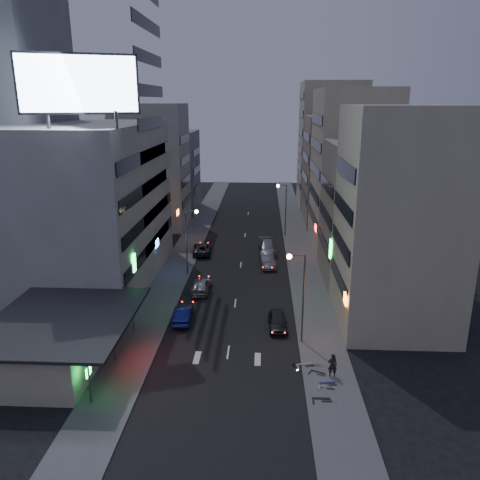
# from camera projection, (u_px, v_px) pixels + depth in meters

# --- Properties ---
(ground) EXTENTS (180.00, 180.00, 0.00)m
(ground) POSITION_uv_depth(u_px,v_px,m) (224.00, 379.00, 35.54)
(ground) COLOR black
(ground) RESTS_ON ground
(sidewalk_left) EXTENTS (4.00, 120.00, 0.12)m
(sidewalk_left) POSITION_uv_depth(u_px,v_px,m) (184.00, 254.00, 64.63)
(sidewalk_left) COLOR #4C4C4F
(sidewalk_left) RESTS_ON ground
(sidewalk_right) EXTENTS (4.00, 120.00, 0.12)m
(sidewalk_right) POSITION_uv_depth(u_px,v_px,m) (301.00, 256.00, 63.86)
(sidewalk_right) COLOR #4C4C4F
(sidewalk_right) RESTS_ON ground
(food_court) EXTENTS (11.00, 13.00, 3.88)m
(food_court) POSITION_uv_depth(u_px,v_px,m) (54.00, 339.00, 37.56)
(food_court) COLOR #C0B596
(food_court) RESTS_ON ground
(white_building) EXTENTS (14.00, 24.00, 18.00)m
(white_building) POSITION_uv_depth(u_px,v_px,m) (89.00, 205.00, 52.94)
(white_building) COLOR #ACACA8
(white_building) RESTS_ON ground
(grey_tower) EXTENTS (10.00, 14.00, 34.00)m
(grey_tower) POSITION_uv_depth(u_px,v_px,m) (15.00, 131.00, 53.97)
(grey_tower) COLOR gray
(grey_tower) RESTS_ON ground
(shophouse_near) EXTENTS (10.00, 11.00, 20.00)m
(shophouse_near) POSITION_uv_depth(u_px,v_px,m) (399.00, 221.00, 42.03)
(shophouse_near) COLOR #C0B596
(shophouse_near) RESTS_ON ground
(shophouse_mid) EXTENTS (11.00, 12.00, 16.00)m
(shophouse_mid) POSITION_uv_depth(u_px,v_px,m) (374.00, 213.00, 53.58)
(shophouse_mid) COLOR gray
(shophouse_mid) RESTS_ON ground
(shophouse_far) EXTENTS (10.00, 14.00, 22.00)m
(shophouse_far) POSITION_uv_depth(u_px,v_px,m) (351.00, 171.00, 65.20)
(shophouse_far) COLOR #C0B596
(shophouse_far) RESTS_ON ground
(far_left_a) EXTENTS (11.00, 10.00, 20.00)m
(far_left_a) POSITION_uv_depth(u_px,v_px,m) (152.00, 167.00, 76.52)
(far_left_a) COLOR #ACACA8
(far_left_a) RESTS_ON ground
(far_left_b) EXTENTS (12.00, 10.00, 15.00)m
(far_left_b) POSITION_uv_depth(u_px,v_px,m) (166.00, 171.00, 89.70)
(far_left_b) COLOR gray
(far_left_b) RESTS_ON ground
(far_right_a) EXTENTS (11.00, 12.00, 18.00)m
(far_right_a) POSITION_uv_depth(u_px,v_px,m) (338.00, 170.00, 80.11)
(far_right_a) COLOR gray
(far_right_a) RESTS_ON ground
(far_right_b) EXTENTS (12.00, 12.00, 24.00)m
(far_right_b) POSITION_uv_depth(u_px,v_px,m) (331.00, 145.00, 92.63)
(far_right_b) COLOR #C0B596
(far_right_b) RESTS_ON ground
(billboard) EXTENTS (9.52, 3.75, 6.20)m
(billboard) POSITION_uv_depth(u_px,v_px,m) (79.00, 84.00, 39.55)
(billboard) COLOR #595B60
(billboard) RESTS_ON white_building
(street_lamp_right_near) EXTENTS (1.60, 0.44, 8.02)m
(street_lamp_right_near) POSITION_uv_depth(u_px,v_px,m) (299.00, 285.00, 39.47)
(street_lamp_right_near) COLOR #595B60
(street_lamp_right_near) RESTS_ON sidewalk_right
(street_lamp_left) EXTENTS (1.60, 0.44, 8.02)m
(street_lamp_left) POSITION_uv_depth(u_px,v_px,m) (189.00, 233.00, 55.36)
(street_lamp_left) COLOR #595B60
(street_lamp_left) RESTS_ON sidewalk_left
(street_lamp_right_far) EXTENTS (1.60, 0.44, 8.02)m
(street_lamp_right_far) POSITION_uv_depth(u_px,v_px,m) (283.00, 202.00, 72.03)
(street_lamp_right_far) COLOR #595B60
(street_lamp_right_far) RESTS_ON sidewalk_right
(parked_car_right_near) EXTENTS (1.86, 4.24, 1.42)m
(parked_car_right_near) POSITION_uv_depth(u_px,v_px,m) (278.00, 321.00, 43.36)
(parked_car_right_near) COLOR #26282C
(parked_car_right_near) RESTS_ON ground
(parked_car_right_mid) EXTENTS (2.26, 4.94, 1.57)m
(parked_car_right_mid) POSITION_uv_depth(u_px,v_px,m) (267.00, 261.00, 59.65)
(parked_car_right_mid) COLOR gray
(parked_car_right_mid) RESTS_ON ground
(parked_car_left) EXTENTS (2.87, 5.39, 1.44)m
(parked_car_left) POSITION_uv_depth(u_px,v_px,m) (202.00, 249.00, 64.66)
(parked_car_left) COLOR #29292E
(parked_car_left) RESTS_ON ground
(parked_car_right_far) EXTENTS (2.76, 5.72, 1.61)m
(parked_car_right_far) POSITION_uv_depth(u_px,v_px,m) (268.00, 247.00, 65.15)
(parked_car_right_far) COLOR gray
(parked_car_right_far) RESTS_ON ground
(road_car_blue) EXTENTS (1.71, 4.54, 1.48)m
(road_car_blue) POSITION_uv_depth(u_px,v_px,m) (183.00, 314.00, 44.76)
(road_car_blue) COLOR navy
(road_car_blue) RESTS_ON ground
(road_car_silver) EXTENTS (2.03, 4.87, 1.41)m
(road_car_silver) POSITION_uv_depth(u_px,v_px,m) (201.00, 285.00, 51.79)
(road_car_silver) COLOR #A0A5A8
(road_car_silver) RESTS_ON ground
(person) EXTENTS (0.71, 0.47, 1.91)m
(person) POSITION_uv_depth(u_px,v_px,m) (332.00, 365.00, 35.44)
(person) COLOR black
(person) RESTS_ON sidewalk_right
(scooter_black_a) EXTENTS (0.68, 1.99, 1.21)m
(scooter_black_a) POSITION_uv_depth(u_px,v_px,m) (331.00, 390.00, 32.94)
(scooter_black_a) COLOR black
(scooter_black_a) RESTS_ON sidewalk_right
(scooter_silver_a) EXTENTS (0.79, 1.82, 1.08)m
(scooter_silver_a) POSITION_uv_depth(u_px,v_px,m) (335.00, 380.00, 34.30)
(scooter_silver_a) COLOR #B9BAC1
(scooter_silver_a) RESTS_ON sidewalk_right
(scooter_blue) EXTENTS (0.79, 1.86, 1.10)m
(scooter_blue) POSITION_uv_depth(u_px,v_px,m) (336.00, 375.00, 34.84)
(scooter_blue) COLOR navy
(scooter_blue) RESTS_ON sidewalk_right
(scooter_black_b) EXTENTS (1.28, 1.88, 1.10)m
(scooter_black_b) POSITION_uv_depth(u_px,v_px,m) (327.00, 367.00, 35.93)
(scooter_black_b) COLOR black
(scooter_black_b) RESTS_ON sidewalk_right
(scooter_silver_b) EXTENTS (1.13, 2.16, 1.26)m
(scooter_silver_b) POSITION_uv_depth(u_px,v_px,m) (313.00, 356.00, 37.40)
(scooter_silver_b) COLOR #ACB0B4
(scooter_silver_b) RESTS_ON sidewalk_right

